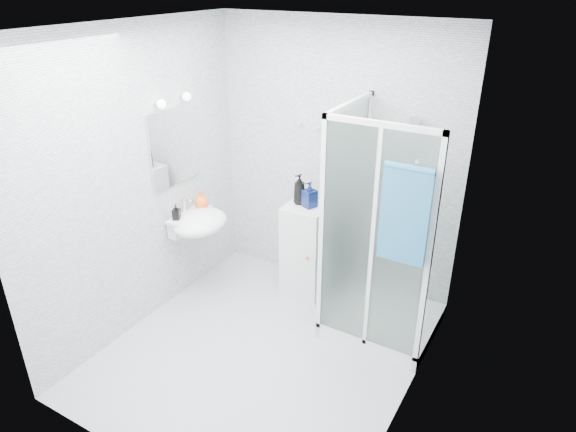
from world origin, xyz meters
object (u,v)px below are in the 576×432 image
Objects in this scene: shampoo_bottle_b at (310,195)px; soap_dispenser_orange at (201,200)px; shower_enclosure at (374,287)px; shampoo_bottle_a at (299,189)px; hand_towel at (405,213)px; wall_basin at (198,222)px; soap_dispenser_black at (176,212)px; storage_cabinet at (306,250)px.

soap_dispenser_orange is (-0.95, -0.40, -0.11)m from shampoo_bottle_b.
shampoo_bottle_a is (-0.89, 0.26, 0.64)m from shower_enclosure.
hand_towel is 1.30m from shampoo_bottle_b.
shampoo_bottle_a is (0.77, 0.57, 0.29)m from wall_basin.
soap_dispenser_black is at bearing -165.06° from shower_enclosure.
soap_dispenser_black is at bearing -146.39° from storage_cabinet.
shampoo_bottle_b reaches higher than soap_dispenser_black.
shampoo_bottle_a is at bearing 26.59° from soap_dispenser_orange.
wall_basin is 2.27× the size of shampoo_bottle_b.
shampoo_bottle_a is 1.64× the size of soap_dispenser_orange.
shampoo_bottle_a is 1.18× the size of shampoo_bottle_b.
soap_dispenser_orange reaches higher than storage_cabinet.
soap_dispenser_orange is (-0.07, 0.15, 0.15)m from wall_basin.
soap_dispenser_orange is at bearing 113.28° from wall_basin.
wall_basin is at bearing -149.75° from storage_cabinet.
shampoo_bottle_b reaches higher than wall_basin.
hand_towel is at bearing -6.70° from soap_dispenser_orange.
shower_enclosure is 1.01m from shampoo_bottle_b.
shower_enclosure is 1.12m from shampoo_bottle_a.
shower_enclosure reaches higher than soap_dispenser_orange.
storage_cabinet is 0.62m from shampoo_bottle_a.
soap_dispenser_orange is (-0.92, -0.40, 0.48)m from storage_cabinet.
soap_dispenser_black is (-0.11, -0.15, 0.14)m from wall_basin.
storage_cabinet is at bearing 150.27° from hand_towel.
shampoo_bottle_a is at bearing 165.00° from storage_cabinet.
storage_cabinet is (-0.80, 0.24, 0.02)m from shower_enclosure.
shampoo_bottle_a is (-0.08, 0.02, 0.61)m from storage_cabinet.
hand_towel is 2.55× the size of shampoo_bottle_a.
wall_basin is at bearing 177.53° from hand_towel.
soap_dispenser_black is (-0.96, -0.71, 0.47)m from storage_cabinet.
storage_cabinet is at bearing -12.24° from shampoo_bottle_a.
shampoo_bottle_a reaches higher than soap_dispenser_black.
storage_cabinet is 1.59m from hand_towel.
soap_dispenser_black is (-0.04, -0.31, -0.02)m from soap_dispenser_orange.
soap_dispenser_orange is (-1.72, -0.16, 0.50)m from shower_enclosure.
hand_towel is (1.97, -0.09, 0.60)m from wall_basin.
shampoo_bottle_b is (-1.09, 0.64, -0.33)m from hand_towel.
storage_cabinet is at bearing 163.50° from shower_enclosure.
shower_enclosure is 2.13× the size of storage_cabinet.
wall_basin is at bearing -169.19° from shower_enclosure.
shampoo_bottle_b is 1.04m from soap_dispenser_orange.
shower_enclosure is 6.87× the size of shampoo_bottle_a.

